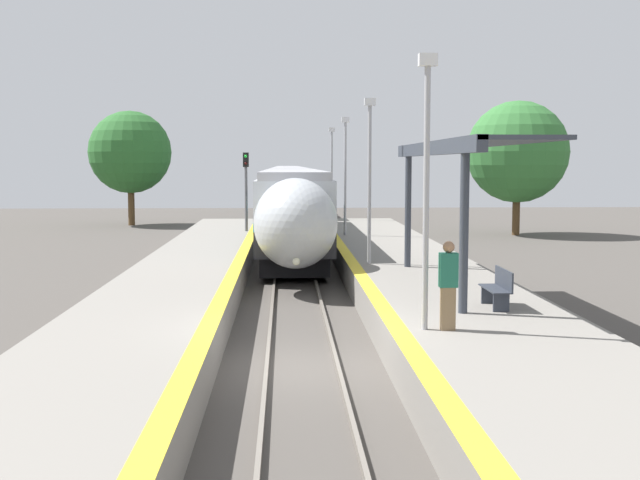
% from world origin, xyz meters
% --- Properties ---
extents(ground_plane, '(120.00, 120.00, 0.00)m').
position_xyz_m(ground_plane, '(0.00, 0.00, 0.00)').
color(ground_plane, '#4C4742').
extents(rail_left, '(0.08, 90.00, 0.15)m').
position_xyz_m(rail_left, '(-0.72, 0.00, 0.07)').
color(rail_left, slate).
rests_on(rail_left, ground_plane).
extents(rail_right, '(0.08, 90.00, 0.15)m').
position_xyz_m(rail_right, '(0.72, 0.00, 0.07)').
color(rail_right, slate).
rests_on(rail_right, ground_plane).
extents(train, '(2.84, 80.53, 3.90)m').
position_xyz_m(train, '(0.00, 47.92, 2.23)').
color(train, black).
rests_on(train, ground_plane).
extents(platform_right, '(4.33, 64.00, 0.91)m').
position_xyz_m(platform_right, '(3.87, 0.00, 0.45)').
color(platform_right, gray).
rests_on(platform_right, ground_plane).
extents(platform_left, '(3.55, 64.00, 0.91)m').
position_xyz_m(platform_left, '(-3.48, 0.00, 0.45)').
color(platform_left, gray).
rests_on(platform_left, ground_plane).
extents(platform_bench, '(0.44, 1.43, 0.89)m').
position_xyz_m(platform_bench, '(4.54, 1.84, 1.37)').
color(platform_bench, '#2D333D').
rests_on(platform_bench, platform_right).
extents(person_waiting, '(0.36, 0.23, 1.77)m').
position_xyz_m(person_waiting, '(2.88, -0.57, 1.83)').
color(person_waiting, '#7F6647').
rests_on(person_waiting, platform_right).
extents(railway_signal, '(0.28, 0.28, 4.73)m').
position_xyz_m(railway_signal, '(-2.23, 23.11, 2.87)').
color(railway_signal, '#59595E').
rests_on(railway_signal, ground_plane).
extents(lamppost_near, '(0.36, 0.20, 5.40)m').
position_xyz_m(lamppost_near, '(2.43, -0.50, 3.99)').
color(lamppost_near, '#9E9EA3').
rests_on(lamppost_near, platform_right).
extents(lamppost_mid, '(0.36, 0.20, 5.40)m').
position_xyz_m(lamppost_mid, '(2.43, 10.07, 3.99)').
color(lamppost_mid, '#9E9EA3').
rests_on(lamppost_mid, platform_right).
extents(lamppost_far, '(0.36, 0.20, 5.40)m').
position_xyz_m(lamppost_far, '(2.43, 20.63, 3.99)').
color(lamppost_far, '#9E9EA3').
rests_on(lamppost_far, platform_right).
extents(lamppost_farthest, '(0.36, 0.20, 5.40)m').
position_xyz_m(lamppost_farthest, '(2.43, 31.20, 3.99)').
color(lamppost_farthest, '#9E9EA3').
rests_on(lamppost_farthest, platform_right).
extents(station_canopy, '(2.02, 10.99, 3.87)m').
position_xyz_m(station_canopy, '(4.15, 5.20, 4.51)').
color(station_canopy, '#333842').
rests_on(station_canopy, platform_right).
extents(background_tree_left, '(5.57, 5.57, 7.75)m').
position_xyz_m(background_tree_left, '(-10.80, 38.93, 4.96)').
color(background_tree_left, brown).
rests_on(background_tree_left, ground_plane).
extents(background_tree_right, '(5.94, 5.94, 7.84)m').
position_xyz_m(background_tree_right, '(13.24, 30.35, 4.87)').
color(background_tree_right, brown).
rests_on(background_tree_right, ground_plane).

